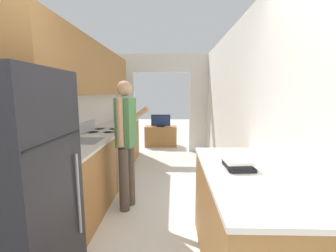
# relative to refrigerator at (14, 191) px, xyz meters

# --- Properties ---
(wall_left) EXTENTS (0.38, 7.25, 2.50)m
(wall_left) POSITION_rel_refrigerator_xyz_m (-0.28, 1.70, 0.70)
(wall_left) COLOR silver
(wall_left) RESTS_ON ground_plane
(wall_right) EXTENTS (0.06, 7.25, 2.50)m
(wall_right) POSITION_rel_refrigerator_xyz_m (2.02, 1.27, 0.40)
(wall_right) COLOR silver
(wall_right) RESTS_ON ground_plane
(wall_far_with_doorway) EXTENTS (2.73, 0.06, 2.50)m
(wall_far_with_doorway) POSITION_rel_refrigerator_xyz_m (0.83, 4.33, 0.57)
(wall_far_with_doorway) COLOR silver
(wall_far_with_doorway) RESTS_ON ground_plane
(counter_left) EXTENTS (0.62, 3.65, 0.92)m
(counter_left) POSITION_rel_refrigerator_xyz_m (-0.04, 2.22, -0.39)
(counter_left) COLOR #9E6B38
(counter_left) RESTS_ON ground_plane
(counter_right) EXTENTS (0.62, 1.54, 0.92)m
(counter_right) POSITION_rel_refrigerator_xyz_m (1.69, 0.26, -0.39)
(counter_right) COLOR #9E6B38
(counter_right) RESTS_ON ground_plane
(refrigerator) EXTENTS (0.70, 0.75, 1.71)m
(refrigerator) POSITION_rel_refrigerator_xyz_m (0.00, 0.00, 0.00)
(refrigerator) COLOR black
(refrigerator) RESTS_ON ground_plane
(range_oven) EXTENTS (0.66, 0.73, 1.06)m
(range_oven) POSITION_rel_refrigerator_xyz_m (-0.03, 2.17, -0.39)
(range_oven) COLOR #B7B7BC
(range_oven) RESTS_ON ground_plane
(person) EXTENTS (0.54, 0.44, 1.69)m
(person) POSITION_rel_refrigerator_xyz_m (0.51, 1.37, 0.06)
(person) COLOR #4C4238
(person) RESTS_ON ground_plane
(book_stack) EXTENTS (0.25, 0.29, 0.09)m
(book_stack) POSITION_rel_refrigerator_xyz_m (1.66, 0.34, 0.11)
(book_stack) COLOR black
(book_stack) RESTS_ON counter_right
(tv_cabinet) EXTENTS (0.91, 0.42, 0.57)m
(tv_cabinet) POSITION_rel_refrigerator_xyz_m (0.77, 4.92, -0.57)
(tv_cabinet) COLOR #9E6B38
(tv_cabinet) RESTS_ON ground_plane
(television) EXTENTS (0.54, 0.16, 0.34)m
(television) POSITION_rel_refrigerator_xyz_m (0.77, 4.87, -0.11)
(television) COLOR black
(television) RESTS_ON tv_cabinet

